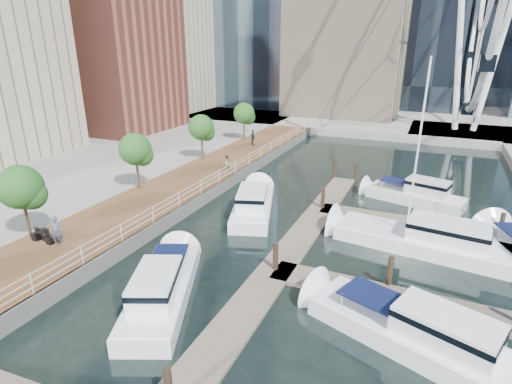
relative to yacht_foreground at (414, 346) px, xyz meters
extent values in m
plane|color=black|center=(-10.55, -4.84, 0.00)|extent=(520.00, 520.00, 0.00)
cube|color=brown|center=(-19.55, 10.16, 0.50)|extent=(6.00, 60.00, 1.00)
cube|color=#595954|center=(-16.55, 10.16, 0.50)|extent=(0.25, 60.00, 1.00)
cube|color=gray|center=(-10.55, 97.16, 0.50)|extent=(200.00, 114.00, 1.00)
cube|color=gray|center=(3.45, 47.16, 0.50)|extent=(14.00, 12.00, 1.00)
cube|color=#6D6051|center=(-7.55, 5.16, 0.10)|extent=(2.00, 32.00, 0.20)
cube|color=#6D6051|center=(-1.55, 3.16, 0.10)|extent=(12.00, 2.00, 0.20)
cube|color=#6D6051|center=(-1.55, 13.16, 0.10)|extent=(12.00, 2.00, 0.20)
cube|color=brown|center=(-40.55, 29.16, 11.00)|extent=(12.00, 14.00, 20.00)
cube|color=#BCAD8E|center=(-46.55, 45.16, 15.00)|extent=(14.00, 16.00, 28.00)
cylinder|color=white|center=(0.95, 47.16, 14.00)|extent=(0.80, 0.80, 26.00)
cylinder|color=white|center=(5.95, 47.16, 14.00)|extent=(0.80, 0.80, 26.00)
cylinder|color=#3F2B1C|center=(-21.95, -0.84, 2.20)|extent=(0.20, 0.20, 2.40)
sphere|color=#265B1E|center=(-21.95, -0.84, 4.30)|extent=(2.60, 2.60, 2.60)
cylinder|color=#3F2B1C|center=(-21.95, 9.16, 2.20)|extent=(0.20, 0.20, 2.40)
sphere|color=#265B1E|center=(-21.95, 9.16, 4.30)|extent=(2.60, 2.60, 2.60)
cylinder|color=#3F2B1C|center=(-21.95, 19.16, 2.20)|extent=(0.20, 0.20, 2.40)
sphere|color=#265B1E|center=(-21.95, 19.16, 4.30)|extent=(2.60, 2.60, 2.60)
cylinder|color=#3F2B1C|center=(-21.95, 29.16, 2.20)|extent=(0.20, 0.20, 2.40)
sphere|color=#265B1E|center=(-21.95, 29.16, 4.30)|extent=(2.60, 2.60, 2.60)
imported|color=#46465D|center=(-19.58, -0.84, 1.92)|extent=(0.81, 0.74, 1.85)
imported|color=#827159|center=(-17.67, 16.37, 1.84)|extent=(0.86, 0.97, 1.67)
imported|color=#373C45|center=(-19.76, 26.99, 1.92)|extent=(1.08, 1.08, 1.84)
camera|label=1|loc=(-0.56, -15.20, 11.95)|focal=28.00mm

